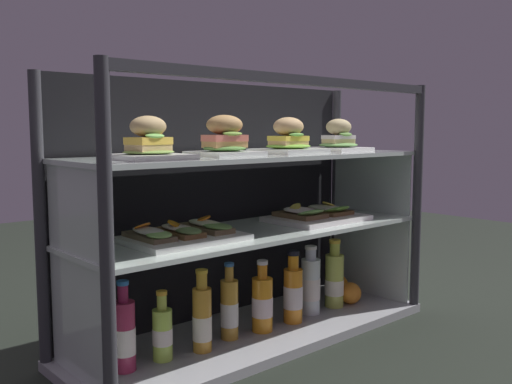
{
  "coord_description": "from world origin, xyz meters",
  "views": [
    {
      "loc": [
        -1.23,
        -1.38,
        0.7
      ],
      "look_at": [
        0.0,
        0.0,
        0.49
      ],
      "focal_mm": 39.83,
      "sensor_mm": 36.0,
      "label": 1
    }
  ],
  "objects": [
    {
      "name": "ground_plane",
      "position": [
        0.0,
        0.0,
        -0.01
      ],
      "size": [
        6.0,
        6.0,
        0.02
      ],
      "primitive_type": "cube",
      "color": "black",
      "rests_on": "ground"
    },
    {
      "name": "case_base_deck",
      "position": [
        0.0,
        0.0,
        0.02
      ],
      "size": [
        1.3,
        0.43,
        0.03
      ],
      "primitive_type": "cube",
      "color": "#9C9DA1",
      "rests_on": "ground"
    },
    {
      "name": "case_frame",
      "position": [
        0.0,
        0.12,
        0.47
      ],
      "size": [
        1.3,
        0.43,
        0.86
      ],
      "color": "#333338",
      "rests_on": "ground"
    },
    {
      "name": "riser_lower_tier",
      "position": [
        0.0,
        0.0,
        0.19
      ],
      "size": [
        1.24,
        0.36,
        0.33
      ],
      "color": "silver",
      "rests_on": "case_base_deck"
    },
    {
      "name": "shelf_lower_glass",
      "position": [
        0.0,
        0.0,
        0.36
      ],
      "size": [
        1.25,
        0.38,
        0.01
      ],
      "primitive_type": "cube",
      "color": "silver",
      "rests_on": "riser_lower_tier"
    },
    {
      "name": "riser_upper_tier",
      "position": [
        0.0,
        0.0,
        0.49
      ],
      "size": [
        1.24,
        0.36,
        0.23
      ],
      "color": "silver",
      "rests_on": "shelf_lower_glass"
    },
    {
      "name": "shelf_upper_glass",
      "position": [
        0.0,
        0.0,
        0.61
      ],
      "size": [
        1.25,
        0.38,
        0.01
      ],
      "primitive_type": "cube",
      "color": "silver",
      "rests_on": "riser_upper_tier"
    },
    {
      "name": "plated_roll_sandwich_near_right_corner",
      "position": [
        -0.42,
        -0.03,
        0.66
      ],
      "size": [
        0.2,
        0.2,
        0.12
      ],
      "color": "white",
      "rests_on": "shelf_upper_glass"
    },
    {
      "name": "plated_roll_sandwich_left_of_center",
      "position": [
        -0.14,
        -0.02,
        0.67
      ],
      "size": [
        0.19,
        0.19,
        0.13
      ],
      "color": "white",
      "rests_on": "shelf_upper_glass"
    },
    {
      "name": "plated_roll_sandwich_mid_left",
      "position": [
        0.14,
        -0.01,
        0.66
      ],
      "size": [
        0.2,
        0.2,
        0.12
      ],
      "color": "white",
      "rests_on": "shelf_upper_glass"
    },
    {
      "name": "plated_roll_sandwich_far_left",
      "position": [
        0.43,
        0.02,
        0.66
      ],
      "size": [
        0.19,
        0.19,
        0.12
      ],
      "color": "white",
      "rests_on": "shelf_upper_glass"
    },
    {
      "name": "open_sandwich_tray_right_of_center",
      "position": [
        -0.29,
        -0.0,
        0.39
      ],
      "size": [
        0.34,
        0.25,
        0.06
      ],
      "color": "white",
      "rests_on": "shelf_lower_glass"
    },
    {
      "name": "open_sandwich_tray_far_left",
      "position": [
        0.28,
        -0.01,
        0.39
      ],
      "size": [
        0.34,
        0.25,
        0.07
      ],
      "color": "white",
      "rests_on": "shelf_lower_glass"
    },
    {
      "name": "juice_bottle_back_left",
      "position": [
        -0.5,
        -0.01,
        0.13
      ],
      "size": [
        0.06,
        0.06,
        0.26
      ],
      "color": "#9F284B",
      "rests_on": "case_base_deck"
    },
    {
      "name": "juice_bottle_front_right_end",
      "position": [
        -0.38,
        -0.02,
        0.11
      ],
      "size": [
        0.06,
        0.06,
        0.21
      ],
      "color": "#B1D84F",
      "rests_on": "case_base_deck"
    },
    {
      "name": "juice_bottle_back_right",
      "position": [
        -0.25,
        -0.04,
        0.13
      ],
      "size": [
        0.06,
        0.06,
        0.25
      ],
      "color": "gold",
      "rests_on": "case_base_deck"
    },
    {
      "name": "juice_bottle_front_middle",
      "position": [
        -0.12,
        -0.01,
        0.13
      ],
      "size": [
        0.06,
        0.06,
        0.25
      ],
      "color": "gold",
      "rests_on": "case_base_deck"
    },
    {
      "name": "juice_bottle_front_second",
      "position": [
        0.0,
        -0.03,
        0.13
      ],
      "size": [
        0.07,
        0.07,
        0.24
      ],
      "color": "orange",
      "rests_on": "case_base_deck"
    },
    {
      "name": "juice_bottle_tucked_behind",
      "position": [
        0.14,
        -0.04,
        0.13
      ],
      "size": [
        0.07,
        0.07,
        0.25
      ],
      "color": "orange",
      "rests_on": "case_base_deck"
    },
    {
      "name": "juice_bottle_back_center",
      "position": [
        0.25,
        -0.01,
        0.14
      ],
      "size": [
        0.07,
        0.07,
        0.25
      ],
      "color": "white",
      "rests_on": "case_base_deck"
    },
    {
      "name": "juice_bottle_front_left_end",
      "position": [
        0.38,
        -0.02,
        0.13
      ],
      "size": [
        0.07,
        0.07,
        0.26
      ],
      "color": "#C0CE54",
      "rests_on": "case_base_deck"
    },
    {
      "name": "orange_fruit_beside_bottles",
      "position": [
        0.45,
        -0.04,
        0.07
      ],
      "size": [
        0.08,
        0.08,
        0.08
      ],
      "primitive_type": "sphere",
      "color": "orange",
      "rests_on": "case_base_deck"
    },
    {
      "name": "orange_fruit_near_left_post",
      "position": [
        0.51,
        0.07,
        0.07
      ],
      "size": [
        0.08,
        0.08,
        0.08
      ],
      "primitive_type": "sphere",
      "color": "orange",
      "rests_on": "case_base_deck"
    }
  ]
}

